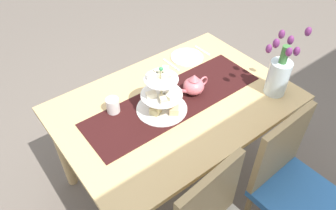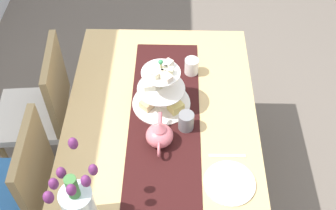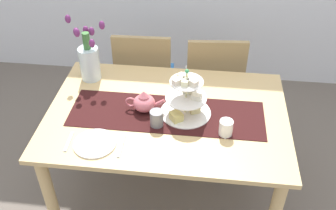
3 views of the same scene
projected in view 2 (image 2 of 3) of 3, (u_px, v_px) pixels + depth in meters
ground_plane at (162, 193)px, 2.63m from camera, size 8.00×8.00×0.00m
dining_table at (161, 133)px, 2.15m from camera, size 1.42×0.97×0.74m
chair_left at (19, 188)px, 2.09m from camera, size 0.43×0.43×0.91m
chair_right at (43, 107)px, 2.44m from camera, size 0.46×0.46×0.91m
table_runner at (165, 120)px, 2.06m from camera, size 1.14×0.35×0.00m
tiered_cake_stand at (161, 91)px, 2.06m from camera, size 0.30×0.30×0.30m
teapot at (159, 135)px, 1.93m from camera, size 0.24×0.13×0.14m
tulip_vase at (78, 204)px, 1.60m from camera, size 0.26×0.16×0.43m
dinner_plate_left at (230, 183)px, 1.83m from camera, size 0.23×0.23×0.01m
knife_left at (227, 156)px, 1.92m from camera, size 0.02×0.17×0.01m
mug_grey at (186, 121)px, 2.00m from camera, size 0.08×0.08×0.09m
mug_white_text at (192, 66)px, 2.25m from camera, size 0.08×0.08×0.09m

